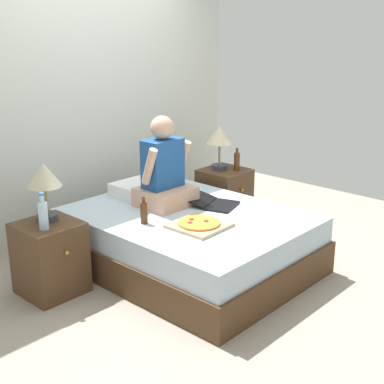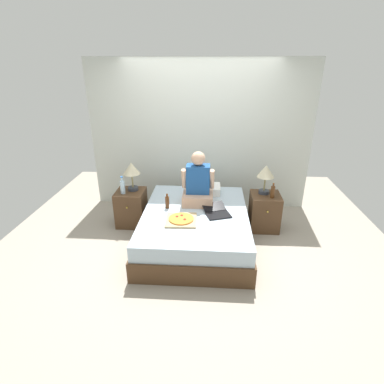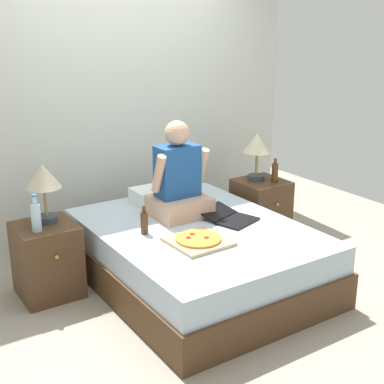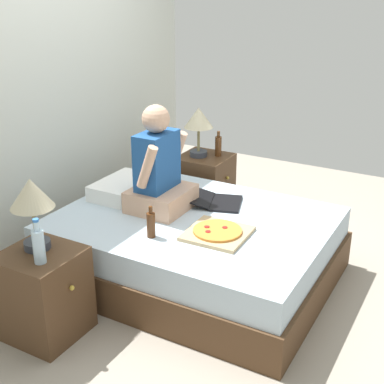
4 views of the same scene
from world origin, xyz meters
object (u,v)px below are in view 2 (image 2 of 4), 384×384
object	(u,v)px
nightstand_left	(131,208)
pizza_box	(181,220)
bed	(195,227)
lamp_on_right_nightstand	(266,173)
person_seated	(198,185)
beer_bottle	(273,192)
lamp_on_left_nightstand	(132,170)
water_bottle	(123,187)
nightstand_right	(264,211)
laptop	(217,212)
beer_bottle_on_bed	(167,202)

from	to	relation	value
nightstand_left	pizza_box	world-z (taller)	nightstand_left
bed	lamp_on_right_nightstand	distance (m)	1.32
person_seated	beer_bottle	bearing A→B (deg)	3.51
pizza_box	lamp_on_right_nightstand	bearing A→B (deg)	33.81
lamp_on_left_nightstand	person_seated	xyz separation A→B (m)	(1.03, -0.22, -0.12)
water_bottle	nightstand_right	world-z (taller)	water_bottle
bed	nightstand_left	xyz separation A→B (m)	(-1.05, 0.47, 0.04)
person_seated	lamp_on_right_nightstand	bearing A→B (deg)	12.28
bed	laptop	size ratio (longest dim) A/B	3.94
person_seated	water_bottle	bearing A→B (deg)	176.15
nightstand_right	pizza_box	bearing A→B (deg)	-148.52
lamp_on_right_nightstand	beer_bottle_on_bed	xyz separation A→B (m)	(-1.43, -0.42, -0.32)
water_bottle	nightstand_right	bearing A→B (deg)	2.37
nightstand_left	person_seated	distance (m)	1.19
beer_bottle	water_bottle	bearing A→B (deg)	179.75
bed	person_seated	bearing A→B (deg)	86.19
bed	beer_bottle_on_bed	xyz separation A→B (m)	(-0.41, 0.10, 0.34)
laptop	beer_bottle_on_bed	world-z (taller)	beer_bottle_on_bed
water_bottle	pizza_box	size ratio (longest dim) A/B	0.67
lamp_on_right_nightstand	pizza_box	distance (m)	1.49
lamp_on_left_nightstand	person_seated	bearing A→B (deg)	-11.93
lamp_on_right_nightstand	beer_bottle_on_bed	world-z (taller)	lamp_on_right_nightstand
beer_bottle	beer_bottle_on_bed	distance (m)	1.55
nightstand_right	beer_bottle	size ratio (longest dim) A/B	2.47
bed	lamp_on_left_nightstand	size ratio (longest dim) A/B	4.32
beer_bottle_on_bed	water_bottle	bearing A→B (deg)	158.39
lamp_on_left_nightstand	nightstand_right	world-z (taller)	lamp_on_left_nightstand
person_seated	pizza_box	world-z (taller)	person_seated
person_seated	beer_bottle_on_bed	size ratio (longest dim) A/B	3.55
water_bottle	pizza_box	distance (m)	1.17
lamp_on_right_nightstand	beer_bottle	size ratio (longest dim) A/B	1.96
pizza_box	laptop	bearing A→B (deg)	27.05
water_bottle	lamp_on_right_nightstand	distance (m)	2.16
lamp_on_right_nightstand	nightstand_right	bearing A→B (deg)	-59.07
beer_bottle_on_bed	pizza_box	bearing A→B (deg)	-57.59
nightstand_right	person_seated	xyz separation A→B (m)	(-1.03, -0.17, 0.49)
person_seated	beer_bottle_on_bed	bearing A→B (deg)	-154.20
beer_bottle	person_seated	world-z (taller)	person_seated
lamp_on_right_nightstand	beer_bottle_on_bed	size ratio (longest dim) A/B	2.05
bed	person_seated	size ratio (longest dim) A/B	2.49
water_bottle	beer_bottle_on_bed	size ratio (longest dim) A/B	1.25
beer_bottle	beer_bottle_on_bed	size ratio (longest dim) A/B	1.05
lamp_on_right_nightstand	laptop	size ratio (longest dim) A/B	0.91
water_bottle	person_seated	bearing A→B (deg)	-3.85
pizza_box	beer_bottle_on_bed	xyz separation A→B (m)	(-0.24, 0.37, 0.07)
water_bottle	person_seated	size ratio (longest dim) A/B	0.35
lamp_on_right_nightstand	pizza_box	world-z (taller)	lamp_on_right_nightstand
lamp_on_left_nightstand	beer_bottle_on_bed	world-z (taller)	lamp_on_left_nightstand
beer_bottle	pizza_box	bearing A→B (deg)	-153.36
bed	laptop	distance (m)	0.40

